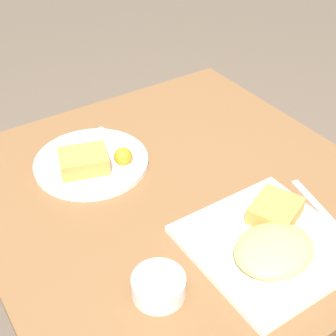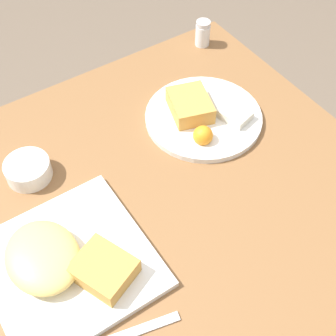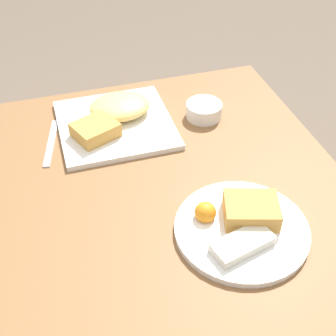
# 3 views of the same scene
# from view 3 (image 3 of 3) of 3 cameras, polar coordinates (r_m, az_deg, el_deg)

# --- Properties ---
(dining_table) EXTENTS (0.85, 0.88, 0.75)m
(dining_table) POSITION_cam_3_polar(r_m,az_deg,el_deg) (1.11, -1.29, -5.75)
(dining_table) COLOR brown
(dining_table) RESTS_ON ground_plane
(plate_square_near) EXTENTS (0.28, 0.28, 0.06)m
(plate_square_near) POSITION_cam_3_polar(r_m,az_deg,el_deg) (1.21, -6.53, 6.06)
(plate_square_near) COLOR white
(plate_square_near) RESTS_ON dining_table
(plate_oval_far) EXTENTS (0.27, 0.27, 0.05)m
(plate_oval_far) POSITION_cam_3_polar(r_m,az_deg,el_deg) (0.95, 8.99, -6.90)
(plate_oval_far) COLOR white
(plate_oval_far) RESTS_ON dining_table
(sauce_ramekin) EXTENTS (0.09, 0.09, 0.04)m
(sauce_ramekin) POSITION_cam_3_polar(r_m,az_deg,el_deg) (1.24, 4.41, 7.08)
(sauce_ramekin) COLOR white
(sauce_ramekin) RESTS_ON dining_table
(butter_knife) EXTENTS (0.06, 0.18, 0.00)m
(butter_knife) POSITION_cam_3_polar(r_m,az_deg,el_deg) (1.19, -14.06, 3.04)
(butter_knife) COLOR silver
(butter_knife) RESTS_ON dining_table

